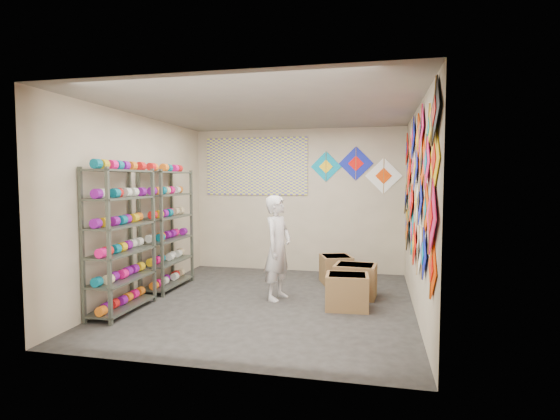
% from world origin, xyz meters
% --- Properties ---
extents(ground, '(4.50, 4.50, 0.00)m').
position_xyz_m(ground, '(0.00, 0.00, 0.00)').
color(ground, black).
extents(room_walls, '(4.50, 4.50, 4.50)m').
position_xyz_m(room_walls, '(0.00, 0.00, 1.64)').
color(room_walls, '#B9A88D').
rests_on(room_walls, ground).
extents(shelf_rack_front, '(0.40, 1.10, 1.90)m').
position_xyz_m(shelf_rack_front, '(-1.78, -0.85, 0.95)').
color(shelf_rack_front, '#4C5147').
rests_on(shelf_rack_front, ground).
extents(shelf_rack_back, '(0.40, 1.10, 1.90)m').
position_xyz_m(shelf_rack_back, '(-1.78, 0.45, 0.95)').
color(shelf_rack_back, '#4C5147').
rests_on(shelf_rack_back, ground).
extents(string_spools, '(0.12, 2.36, 0.12)m').
position_xyz_m(string_spools, '(-1.78, -0.20, 1.05)').
color(string_spools, '#FF0E7C').
rests_on(string_spools, ground).
extents(kite_wall_display, '(0.05, 4.25, 2.06)m').
position_xyz_m(kite_wall_display, '(1.98, -0.01, 1.66)').
color(kite_wall_display, '#F13D00').
rests_on(kite_wall_display, room_walls).
extents(back_wall_kites, '(1.67, 0.02, 0.88)m').
position_xyz_m(back_wall_kites, '(1.13, 2.24, 1.94)').
color(back_wall_kites, '#0087AD').
rests_on(back_wall_kites, room_walls).
extents(poster, '(2.00, 0.01, 1.10)m').
position_xyz_m(poster, '(-0.80, 2.23, 2.00)').
color(poster, '#54499E').
rests_on(poster, room_walls).
extents(shopkeeper, '(0.73, 0.63, 1.52)m').
position_xyz_m(shopkeeper, '(0.09, 0.20, 0.76)').
color(shopkeeper, silver).
rests_on(shopkeeper, ground).
extents(carton_a, '(0.59, 0.51, 0.47)m').
position_xyz_m(carton_a, '(1.11, -0.07, 0.24)').
color(carton_a, brown).
rests_on(carton_a, ground).
extents(carton_b, '(0.64, 0.54, 0.49)m').
position_xyz_m(carton_b, '(1.19, 0.55, 0.24)').
color(carton_b, brown).
rests_on(carton_b, ground).
extents(carton_c, '(0.63, 0.66, 0.46)m').
position_xyz_m(carton_c, '(0.83, 1.38, 0.23)').
color(carton_c, brown).
rests_on(carton_c, ground).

